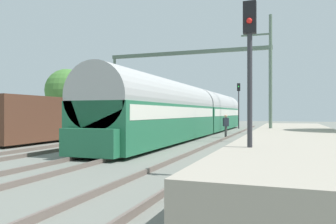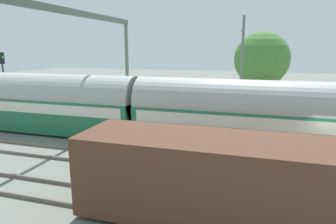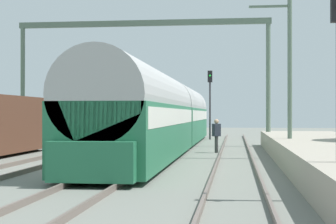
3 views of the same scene
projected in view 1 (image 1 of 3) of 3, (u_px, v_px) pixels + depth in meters
The scene contains 14 objects.
ground at pixel (114, 146), 18.63m from camera, with size 120.00×120.00×0.00m, color slate.
track_far_west at pixel (31, 142), 20.56m from camera, with size 1.52×60.00×0.16m.
track_west at pixel (85, 144), 19.27m from camera, with size 1.52×60.00×0.16m.
track_east at pixel (146, 146), 17.98m from camera, with size 1.52×60.00×0.16m.
track_far_east at pixel (216, 148), 16.69m from camera, with size 1.52×60.00×0.16m.
platform at pixel (296, 140), 17.30m from camera, with size 4.40×28.00×0.90m.
passenger_train at pixel (197, 112), 28.24m from camera, with size 2.93×32.85×3.82m.
freight_car at pixel (62, 118), 23.43m from camera, with size 2.80×13.00×2.70m.
person_crossing at pixel (226, 124), 24.98m from camera, with size 0.46×0.44×1.73m.
railway_signal_near at pixel (250, 65), 9.31m from camera, with size 0.36×0.30×5.00m.
railway_signal_far at pixel (239, 100), 39.12m from camera, with size 0.36×0.30×5.35m.
catenary_gantry at pixel (186, 71), 32.08m from camera, with size 15.98×0.28×7.86m.
catenary_pole_east_mid at pixel (270, 76), 20.70m from camera, with size 1.90×0.20×8.00m.
tree_west_background at pixel (67, 91), 35.18m from camera, with size 4.58×4.58×6.51m.
Camera 1 is at (9.08, -16.55, 1.87)m, focal length 35.54 mm.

